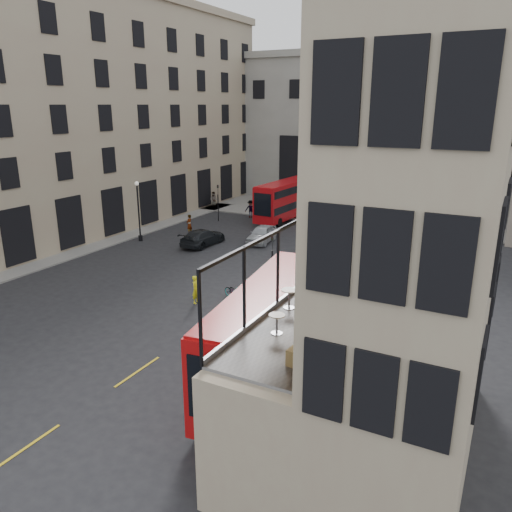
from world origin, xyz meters
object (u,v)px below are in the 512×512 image
at_px(cafe_table_near, 277,321).
at_px(cafe_table_far, 321,276).
at_px(car_b, 333,222).
at_px(car_a, 262,234).
at_px(pedestrian_e, 189,225).
at_px(cafe_chair_a, 297,356).
at_px(bus_near, 267,329).
at_px(bus_far, 287,198).
at_px(car_c, 203,237).
at_px(pedestrian_d, 445,226).
at_px(cyclist, 196,289).
at_px(traffic_light_far, 218,198).
at_px(street_lamp_a, 139,215).
at_px(pedestrian_b, 251,209).
at_px(cafe_chair_b, 330,310).
at_px(street_lamp_b, 320,196).
at_px(cafe_chair_d, 363,284).
at_px(pedestrian_a, 214,200).
at_px(cafe_table_mid, 289,296).
at_px(cafe_chair_c, 350,300).
at_px(pedestrian_c, 351,211).
at_px(traffic_light_near, 272,256).
at_px(bicycle, 235,292).

distance_m(cafe_table_near, cafe_table_far, 4.62).
bearing_deg(car_b, car_a, -130.19).
distance_m(pedestrian_e, cafe_table_near, 31.86).
bearing_deg(cafe_chair_a, bus_near, 123.04).
height_order(bus_far, car_a, bus_far).
bearing_deg(car_c, cafe_chair_a, 130.89).
xyz_separation_m(bus_near, pedestrian_d, (3.29, 31.05, -1.66)).
height_order(cyclist, cafe_chair_a, cafe_chair_a).
relative_size(traffic_light_far, street_lamp_a, 0.71).
height_order(car_a, car_c, car_a).
bearing_deg(pedestrian_b, bus_near, -82.10).
bearing_deg(pedestrian_d, bus_far, 48.69).
xyz_separation_m(car_b, cafe_chair_b, (10.10, -29.92, 4.12)).
bearing_deg(car_a, street_lamp_b, 76.82).
relative_size(bus_near, cafe_table_far, 15.10).
height_order(bus_far, car_c, bus_far).
distance_m(cafe_chair_a, cafe_chair_b, 3.67).
distance_m(car_a, cafe_chair_d, 24.77).
relative_size(traffic_light_far, pedestrian_a, 1.95).
relative_size(car_c, pedestrian_d, 3.17).
height_order(street_lamp_a, cafe_table_mid, street_lamp_a).
bearing_deg(street_lamp_b, bus_far, -149.81).
distance_m(cyclist, cafe_chair_b, 14.54).
bearing_deg(cafe_chair_d, car_c, 138.57).
distance_m(street_lamp_b, cafe_chair_c, 35.60).
relative_size(cyclist, pedestrian_c, 0.93).
bearing_deg(traffic_light_far, bus_far, 35.43).
distance_m(car_a, pedestrian_a, 16.05).
bearing_deg(pedestrian_d, cafe_chair_d, 135.78).
relative_size(pedestrian_c, cafe_chair_d, 2.03).
height_order(bus_far, pedestrian_b, bus_far).
distance_m(pedestrian_a, pedestrian_b, 6.71).
bearing_deg(traffic_light_far, pedestrian_c, 30.79).
xyz_separation_m(traffic_light_near, cafe_chair_a, (8.35, -15.69, 2.46)).
bearing_deg(cafe_chair_b, pedestrian_b, 122.56).
bearing_deg(bus_far, bicycle, -73.68).
distance_m(traffic_light_near, cafe_table_mid, 13.88).
height_order(street_lamp_a, cyclist, street_lamp_a).
xyz_separation_m(traffic_light_far, pedestrian_b, (2.23, 2.99, -1.48)).
bearing_deg(bus_near, traffic_light_near, 114.75).
bearing_deg(car_b, street_lamp_b, 114.79).
bearing_deg(cafe_table_far, street_lamp_b, 110.43).
xyz_separation_m(car_a, cafe_chair_b, (14.20, -22.67, 4.11)).
xyz_separation_m(bus_near, pedestrian_c, (-6.41, 32.96, -1.49)).
bearing_deg(cyclist, street_lamp_a, 48.55).
height_order(pedestrian_c, pedestrian_e, same).
relative_size(cyclist, pedestrian_e, 0.94).
relative_size(street_lamp_b, cafe_table_far, 7.28).
bearing_deg(cafe_table_near, traffic_light_far, 124.86).
relative_size(car_b, pedestrian_d, 2.91).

